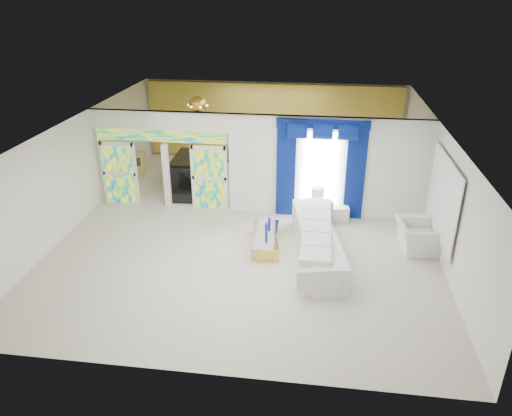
# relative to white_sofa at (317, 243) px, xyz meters

# --- Properties ---
(floor) EXTENTS (12.00, 12.00, 0.00)m
(floor) POSITION_rel_white_sofa_xyz_m (-1.91, 1.51, -0.37)
(floor) COLOR #B7AF9E
(floor) RESTS_ON ground
(dividing_wall) EXTENTS (5.70, 0.18, 3.00)m
(dividing_wall) POSITION_rel_white_sofa_xyz_m (0.24, 2.51, 1.13)
(dividing_wall) COLOR white
(dividing_wall) RESTS_ON ground
(dividing_header) EXTENTS (4.30, 0.18, 0.55)m
(dividing_header) POSITION_rel_white_sofa_xyz_m (-4.76, 2.51, 2.36)
(dividing_header) COLOR white
(dividing_header) RESTS_ON dividing_wall
(stained_panel_left) EXTENTS (0.95, 0.04, 2.00)m
(stained_panel_left) POSITION_rel_white_sofa_xyz_m (-6.18, 2.51, 0.63)
(stained_panel_left) COLOR #994C3F
(stained_panel_left) RESTS_ON ground
(stained_panel_right) EXTENTS (0.95, 0.04, 2.00)m
(stained_panel_right) POSITION_rel_white_sofa_xyz_m (-3.33, 2.51, 0.63)
(stained_panel_right) COLOR #994C3F
(stained_panel_right) RESTS_ON ground
(stained_transom) EXTENTS (4.00, 0.05, 0.35)m
(stained_transom) POSITION_rel_white_sofa_xyz_m (-4.76, 2.51, 1.88)
(stained_transom) COLOR #994C3F
(stained_transom) RESTS_ON dividing_header
(window_pane) EXTENTS (1.00, 0.02, 2.30)m
(window_pane) POSITION_rel_white_sofa_xyz_m (-0.01, 2.41, 1.08)
(window_pane) COLOR white
(window_pane) RESTS_ON dividing_wall
(blue_drape_left) EXTENTS (0.55, 0.10, 2.80)m
(blue_drape_left) POSITION_rel_white_sofa_xyz_m (-1.01, 2.38, 1.03)
(blue_drape_left) COLOR #03164A
(blue_drape_left) RESTS_ON ground
(blue_drape_right) EXTENTS (0.55, 0.10, 2.80)m
(blue_drape_right) POSITION_rel_white_sofa_xyz_m (0.99, 2.38, 1.03)
(blue_drape_right) COLOR #03164A
(blue_drape_right) RESTS_ON ground
(blue_pelmet) EXTENTS (2.60, 0.12, 0.25)m
(blue_pelmet) POSITION_rel_white_sofa_xyz_m (-0.01, 2.38, 2.45)
(blue_pelmet) COLOR #03164A
(blue_pelmet) RESTS_ON dividing_wall
(wall_mirror) EXTENTS (0.04, 2.70, 1.90)m
(wall_mirror) POSITION_rel_white_sofa_xyz_m (3.03, 0.51, 1.18)
(wall_mirror) COLOR white
(wall_mirror) RESTS_ON ground
(gold_curtains) EXTENTS (9.70, 0.12, 2.90)m
(gold_curtains) POSITION_rel_white_sofa_xyz_m (-1.91, 7.41, 1.13)
(gold_curtains) COLOR #AE8729
(gold_curtains) RESTS_ON ground
(white_sofa) EXTENTS (1.50, 3.95, 0.74)m
(white_sofa) POSITION_rel_white_sofa_xyz_m (0.00, 0.00, 0.00)
(white_sofa) COLOR silver
(white_sofa) RESTS_ON ground
(coffee_table) EXTENTS (0.84, 1.74, 0.37)m
(coffee_table) POSITION_rel_white_sofa_xyz_m (-1.35, 0.30, -0.18)
(coffee_table) COLOR gold
(coffee_table) RESTS_ON ground
(console_table) EXTENTS (1.30, 0.55, 0.42)m
(console_table) POSITION_rel_white_sofa_xyz_m (0.25, 2.15, -0.16)
(console_table) COLOR white
(console_table) RESTS_ON ground
(table_lamp) EXTENTS (0.36, 0.36, 0.58)m
(table_lamp) POSITION_rel_white_sofa_xyz_m (-0.05, 2.15, 0.34)
(table_lamp) COLOR silver
(table_lamp) RESTS_ON console_table
(armchair) EXTENTS (1.14, 1.28, 0.77)m
(armchair) POSITION_rel_white_sofa_xyz_m (2.59, 0.67, 0.02)
(armchair) COLOR silver
(armchair) RESTS_ON ground
(grand_piano) EXTENTS (1.55, 1.99, 0.98)m
(grand_piano) POSITION_rel_white_sofa_xyz_m (-4.26, 4.47, 0.12)
(grand_piano) COLOR black
(grand_piano) RESTS_ON ground
(piano_bench) EXTENTS (0.96, 0.41, 0.32)m
(piano_bench) POSITION_rel_white_sofa_xyz_m (-4.26, 2.87, -0.21)
(piano_bench) COLOR black
(piano_bench) RESTS_ON ground
(tv_console) EXTENTS (0.59, 0.54, 0.83)m
(tv_console) POSITION_rel_white_sofa_xyz_m (-6.63, 5.05, 0.05)
(tv_console) COLOR tan
(tv_console) RESTS_ON ground
(chandelier) EXTENTS (0.60, 0.60, 0.60)m
(chandelier) POSITION_rel_white_sofa_xyz_m (-4.21, 4.91, 2.28)
(chandelier) COLOR gold
(chandelier) RESTS_ON ceiling
(decanters) EXTENTS (0.17, 0.59, 0.28)m
(decanters) POSITION_rel_white_sofa_xyz_m (-1.34, 0.56, 0.10)
(decanters) COLOR navy
(decanters) RESTS_ON coffee_table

